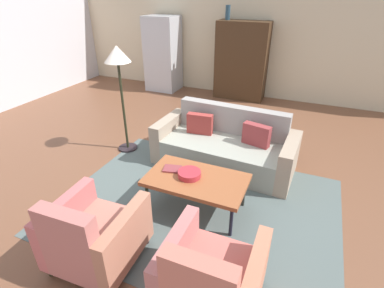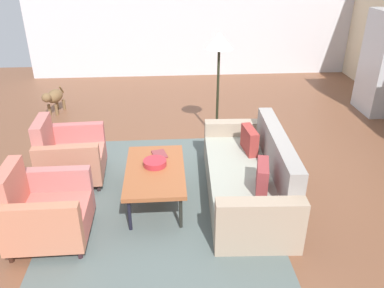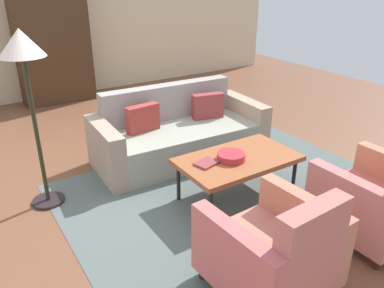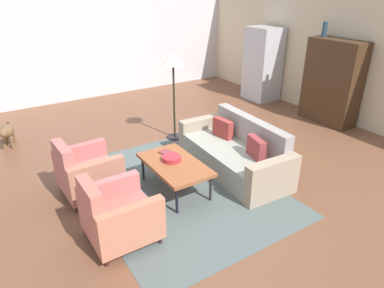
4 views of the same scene
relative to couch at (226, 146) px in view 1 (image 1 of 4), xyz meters
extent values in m
plane|color=brown|center=(-0.50, -0.34, -0.29)|extent=(11.47, 11.47, 0.00)
cube|color=beige|center=(-0.50, 3.47, 1.11)|extent=(9.56, 0.12, 2.80)
cube|color=#525E5B|center=(0.00, -1.14, -0.28)|extent=(3.40, 2.60, 0.01)
cube|color=gray|center=(0.00, -0.09, -0.08)|extent=(1.78, 0.98, 0.42)
cube|color=gray|center=(0.01, 0.27, 0.14)|extent=(1.75, 0.26, 0.86)
cube|color=tan|center=(0.95, -0.13, 0.02)|extent=(0.22, 0.91, 0.62)
cube|color=gray|center=(-0.96, -0.04, 0.02)|extent=(0.22, 0.91, 0.62)
cube|color=brown|center=(0.45, -0.01, 0.29)|extent=(0.42, 0.21, 0.32)
cube|color=maroon|center=(-0.45, 0.04, 0.29)|extent=(0.41, 0.16, 0.32)
cylinder|color=black|center=(-0.53, -0.91, -0.08)|extent=(0.04, 0.04, 0.41)
cylinder|color=black|center=(0.53, -0.91, -0.08)|extent=(0.04, 0.04, 0.41)
cylinder|color=black|center=(-0.53, -1.47, -0.08)|extent=(0.04, 0.04, 0.41)
cylinder|color=black|center=(0.53, -1.47, -0.08)|extent=(0.04, 0.04, 0.41)
cube|color=#95512D|center=(0.00, -1.19, 0.14)|extent=(1.20, 0.70, 0.05)
cylinder|color=black|center=(-0.96, -1.96, -0.24)|extent=(0.05, 0.05, 0.10)
cylinder|color=black|center=(-0.28, -1.93, -0.24)|extent=(0.05, 0.05, 0.10)
cylinder|color=#2B2C17|center=(-0.93, -2.64, -0.24)|extent=(0.05, 0.05, 0.10)
cube|color=#BC7261|center=(-0.60, -2.29, -0.04)|extent=(0.60, 0.82, 0.30)
cube|color=#B96A62|center=(-0.59, -2.62, 0.20)|extent=(0.57, 0.17, 0.78)
cube|color=#C26261|center=(-0.94, -2.30, 0.09)|extent=(0.16, 0.80, 0.56)
cube|color=#B37158|center=(-0.26, -2.27, 0.09)|extent=(0.16, 0.80, 0.56)
cylinder|color=#3B2013|center=(0.25, -1.95, -0.24)|extent=(0.05, 0.05, 0.10)
cylinder|color=#331D23|center=(0.93, -1.94, -0.24)|extent=(0.05, 0.05, 0.10)
cube|color=#C6655A|center=(0.60, -2.29, -0.04)|extent=(0.56, 0.80, 0.30)
cube|color=#B76A66|center=(0.26, -2.29, 0.09)|extent=(0.12, 0.80, 0.56)
cube|color=#C17457|center=(0.94, -2.28, 0.09)|extent=(0.12, 0.80, 0.56)
cylinder|color=#AE2A34|center=(-0.09, -1.19, 0.20)|extent=(0.28, 0.28, 0.07)
cube|color=brown|center=(-0.35, -1.13, 0.18)|extent=(0.25, 0.21, 0.02)
cube|color=#3E2817|center=(-0.62, 3.12, 0.61)|extent=(1.20, 0.50, 1.80)
cube|color=black|center=(-0.92, 3.37, 0.61)|extent=(0.56, 0.01, 1.51)
cube|color=black|center=(-0.32, 3.37, 0.61)|extent=(0.56, 0.01, 1.51)
cylinder|color=#264050|center=(-1.02, 3.12, 1.67)|extent=(0.11, 0.11, 0.31)
cube|color=#B7BABF|center=(-2.68, 3.02, 0.64)|extent=(0.80, 0.70, 1.85)
cylinder|color=#99999E|center=(-2.63, 3.39, 0.73)|extent=(0.02, 0.02, 0.70)
cylinder|color=black|center=(-1.68, -0.22, -0.27)|extent=(0.32, 0.32, 0.03)
cylinder|color=black|center=(-1.68, -0.22, 0.47)|extent=(0.04, 0.04, 1.45)
cone|color=silver|center=(-1.68, -0.22, 1.31)|extent=(0.40, 0.40, 0.24)
camera|label=1|loc=(1.08, -3.85, 2.18)|focal=27.35mm
camera|label=2|loc=(3.98, -1.03, 2.53)|focal=36.27mm
camera|label=3|loc=(-2.27, -3.85, 1.88)|focal=36.28mm
camera|label=4|loc=(3.92, -3.40, 2.61)|focal=32.41mm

